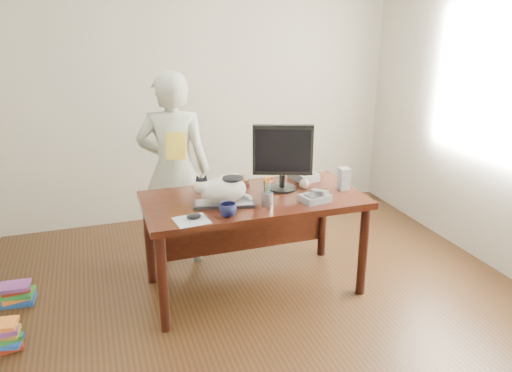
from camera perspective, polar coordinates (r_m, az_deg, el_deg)
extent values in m
plane|color=black|center=(3.49, 3.01, -16.18)|extent=(4.50, 4.50, 0.00)
plane|color=beige|center=(5.05, -6.31, 11.40)|extent=(4.00, 0.00, 4.00)
cube|color=black|center=(3.65, -0.25, -1.61)|extent=(1.60, 0.80, 0.05)
cylinder|color=black|center=(3.36, -10.61, -10.97)|extent=(0.07, 0.07, 0.70)
cylinder|color=black|center=(3.81, 12.13, -7.31)|extent=(0.07, 0.07, 0.70)
cylinder|color=black|center=(3.96, -12.10, -6.22)|extent=(0.07, 0.07, 0.70)
cylinder|color=black|center=(4.35, 7.63, -3.61)|extent=(0.07, 0.07, 0.70)
cube|color=black|center=(4.09, -1.84, -4.18)|extent=(1.45, 0.03, 0.50)
cube|color=black|center=(3.49, -3.66, -2.05)|extent=(0.45, 0.25, 0.02)
cube|color=#9FA0A4|center=(3.48, -3.66, -1.86)|extent=(0.41, 0.22, 0.00)
ellipsoid|color=silver|center=(3.45, -3.69, -0.49)|extent=(0.36, 0.27, 0.20)
ellipsoid|color=silver|center=(3.42, -6.21, 0.00)|extent=(0.14, 0.13, 0.11)
ellipsoid|color=black|center=(3.41, -6.24, 0.56)|extent=(0.10, 0.09, 0.04)
cone|color=black|center=(3.39, -6.70, 0.90)|extent=(0.07, 0.06, 0.07)
cone|color=black|center=(3.39, -5.81, 0.93)|extent=(0.06, 0.06, 0.07)
ellipsoid|color=black|center=(3.43, -2.78, 0.87)|extent=(0.20, 0.17, 0.04)
cylinder|color=silver|center=(3.53, -1.18, -1.17)|extent=(0.07, 0.14, 0.05)
cylinder|color=black|center=(3.80, 2.99, -0.25)|extent=(0.28, 0.28, 0.02)
cylinder|color=black|center=(3.78, 3.01, 0.59)|extent=(0.06, 0.06, 0.10)
cube|color=black|center=(3.69, 3.08, 4.14)|extent=(0.44, 0.20, 0.38)
cube|color=black|center=(3.67, 3.09, 4.04)|extent=(0.38, 0.14, 0.32)
cylinder|color=gray|center=(3.48, 1.29, -1.48)|extent=(0.08, 0.08, 0.09)
cylinder|color=black|center=(3.45, 0.99, -0.27)|extent=(0.03, 0.03, 0.14)
cylinder|color=#0C5EB2|center=(3.44, 1.58, -0.31)|extent=(0.02, 0.03, 0.14)
cylinder|color=red|center=(3.46, 1.20, -0.20)|extent=(0.01, 0.04, 0.13)
cylinder|color=#1B8835|center=(3.43, 1.24, -0.37)|extent=(0.02, 0.03, 0.14)
cylinder|color=#B3B3B8|center=(3.44, 1.44, -0.15)|extent=(0.01, 0.02, 0.10)
cylinder|color=#B3B3B8|center=(3.45, 1.55, -0.13)|extent=(0.01, 0.02, 0.10)
torus|color=orange|center=(3.42, 1.28, 0.69)|extent=(0.04, 0.02, 0.04)
torus|color=orange|center=(3.43, 1.70, 0.74)|extent=(0.04, 0.02, 0.04)
cube|color=#B5BBC2|center=(3.25, -7.37, -3.92)|extent=(0.23, 0.22, 0.00)
ellipsoid|color=black|center=(3.27, -7.11, -3.43)|extent=(0.10, 0.07, 0.04)
imported|color=black|center=(3.29, -3.22, -2.76)|extent=(0.15, 0.15, 0.09)
cube|color=slate|center=(3.57, 6.74, -1.38)|extent=(0.23, 0.18, 0.05)
cube|color=#3C3C3E|center=(3.54, 6.44, -1.10)|extent=(0.10, 0.11, 0.01)
cube|color=#B3B3B8|center=(3.59, 7.21, -0.64)|extent=(0.09, 0.17, 0.06)
cube|color=gray|center=(3.83, 10.00, 0.82)|extent=(0.08, 0.09, 0.17)
sphere|color=beige|center=(3.83, 5.52, 0.27)|extent=(0.08, 0.08, 0.08)
cube|color=#4B1415|center=(3.86, -2.74, 0.21)|extent=(0.23, 0.17, 0.04)
cube|color=brown|center=(3.85, -2.58, 0.66)|extent=(0.22, 0.17, 0.03)
cube|color=silver|center=(3.84, -2.90, 1.00)|extent=(0.15, 0.12, 0.02)
cube|color=slate|center=(4.04, 5.47, 1.17)|extent=(0.21, 0.25, 0.06)
cube|color=#3C3C3E|center=(4.00, 5.76, 1.51)|extent=(0.13, 0.13, 0.01)
imported|color=silver|center=(4.13, -9.33, 1.83)|extent=(0.67, 0.54, 1.61)
cube|color=yellow|center=(3.91, -9.09, 4.53)|extent=(0.17, 0.13, 0.21)
cube|color=#9E2816|center=(3.70, -26.89, -15.98)|extent=(0.25, 0.19, 0.03)
cube|color=#1B4AA6|center=(3.68, -26.81, -15.62)|extent=(0.23, 0.18, 0.03)
cube|color=#278231|center=(3.68, -27.15, -15.11)|extent=(0.27, 0.22, 0.03)
cube|color=gold|center=(3.65, -27.03, -14.76)|extent=(0.21, 0.16, 0.03)
cube|color=orange|center=(3.63, -27.15, -13.91)|extent=(0.21, 0.17, 0.03)
cube|color=#1B4AA6|center=(4.16, -25.56, -11.71)|extent=(0.25, 0.19, 0.03)
cube|color=orange|center=(4.15, -25.72, -11.30)|extent=(0.22, 0.19, 0.03)
cube|color=#278231|center=(4.13, -25.55, -10.99)|extent=(0.24, 0.19, 0.03)
cube|color=#9E2816|center=(4.12, -25.73, -10.55)|extent=(0.21, 0.16, 0.03)
cube|color=#76388C|center=(4.10, -25.89, -10.28)|extent=(0.22, 0.17, 0.03)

